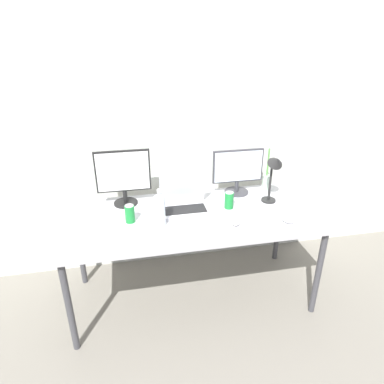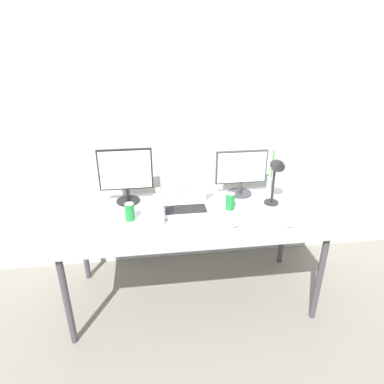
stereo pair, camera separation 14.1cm
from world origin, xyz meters
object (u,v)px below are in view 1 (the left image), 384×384
Objects in this scene: soda_can_by_laptop at (229,200)px; desk_lamp at (274,170)px; soda_can_near_keyboard at (130,214)px; laptop_silver at (184,201)px; monitor_left at (123,175)px; work_desk at (192,222)px; bamboo_vase at (266,181)px; water_bottle at (160,209)px; monitor_center at (238,170)px; mouse_by_keyboard at (287,219)px; mouse_by_laptop at (236,221)px; keyboard_main at (260,212)px.

desk_lamp is at bearing 0.61° from soda_can_by_laptop.
soda_can_near_keyboard is at bearing -176.29° from desk_lamp.
monitor_left is at bearing 158.28° from laptop_silver.
work_desk is 4.35× the size of monitor_left.
bamboo_vase is at bearing 15.18° from laptop_silver.
desk_lamp reaches higher than work_desk.
monitor_left reaches higher than water_bottle.
monitor_center is 3.21× the size of soda_can_near_keyboard.
laptop_silver reaches higher than mouse_by_keyboard.
mouse_by_keyboard is (0.62, -0.22, 0.07)m from work_desk.
soda_can_by_laptop is at bearing -16.19° from monitor_left.
work_desk is at bearing 165.17° from mouse_by_laptop.
water_bottle is at bearing -175.25° from keyboard_main.
mouse_by_laptop is at bearing 160.80° from mouse_by_keyboard.
work_desk is 0.45m from soda_can_near_keyboard.
keyboard_main is 3.42× the size of mouse_by_keyboard.
laptop_silver is at bearing 140.64° from mouse_by_keyboard.
monitor_left is 1.10m from desk_lamp.
monitor_left is at bearing 162.36° from keyboard_main.
soda_can_near_keyboard is at bearing -163.75° from laptop_silver.
work_desk is 0.58m from monitor_center.
laptop_silver is 0.29m from water_bottle.
keyboard_main is at bearing -135.08° from desk_lamp.
monitor_center is 3.21× the size of soda_can_by_laptop.
bamboo_vase is at bearing 65.47° from keyboard_main.
mouse_by_laptop reaches higher than work_desk.
keyboard_main is 0.24m from mouse_by_laptop.
mouse_by_keyboard is at bearing -96.14° from bamboo_vase.
water_bottle is at bearing -169.30° from desk_lamp.
desk_lamp is (0.33, 0.00, 0.21)m from soda_can_by_laptop.
work_desk is 0.31m from water_bottle.
work_desk is 16.68× the size of mouse_by_keyboard.
laptop_silver is (-0.47, -0.19, -0.13)m from monitor_center.
mouse_by_keyboard is at bearing -7.67° from water_bottle.
work_desk is 4.56× the size of desk_lamp.
desk_lamp is (0.19, -0.24, 0.08)m from monitor_center.
monitor_left is 1.57× the size of water_bottle.
mouse_by_laptop is at bearing -151.90° from keyboard_main.
desk_lamp reaches higher than soda_can_by_laptop.
soda_can_near_keyboard is 1.08m from desk_lamp.
laptop_silver reaches higher than soda_can_by_laptop.
monitor_center is at bearing 129.25° from desk_lamp.
desk_lamp is (0.66, -0.05, 0.21)m from laptop_silver.
desk_lamp is (0.86, 0.16, 0.15)m from water_bottle.
bamboo_vase is 0.88× the size of desk_lamp.
monitor_left is 1.04× the size of monitor_center.
monitor_left is 0.88m from mouse_by_laptop.
water_bottle is at bearing -156.20° from bamboo_vase.
mouse_by_laptop is 0.78× the size of soda_can_by_laptop.
work_desk is at bearing 147.16° from mouse_by_keyboard.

